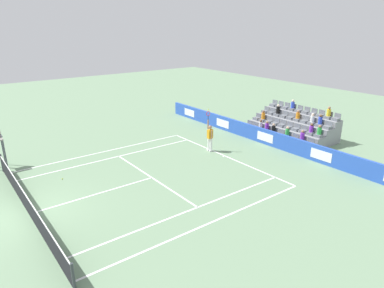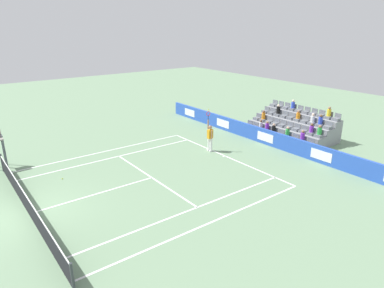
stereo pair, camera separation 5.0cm
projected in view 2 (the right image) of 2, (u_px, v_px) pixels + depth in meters
ground_plane at (29, 214)px, 15.47m from camera, size 80.00×80.00×0.00m
line_baseline at (225, 156)px, 22.24m from camera, size 10.97×0.10×0.01m
line_service at (152, 178)px, 19.11m from camera, size 8.23×0.10×0.01m
line_centre_service at (97, 194)px, 17.29m from camera, size 0.10×6.40×0.01m
line_singles_sideline_left at (112, 158)px, 21.95m from camera, size 0.10×11.89×0.01m
line_singles_sideline_right at (189, 210)px, 15.76m from camera, size 0.10×11.89×0.01m
line_doubles_sideline_left at (104, 152)px, 22.98m from camera, size 0.10×11.89×0.01m
line_doubles_sideline_right at (209, 223)px, 14.72m from camera, size 0.10×11.89×0.01m
line_centre_mark at (224, 156)px, 22.18m from camera, size 0.10×0.20×0.01m
sponsor_barrier at (266, 137)px, 24.27m from camera, size 22.23×0.22×1.07m
tennis_net at (27, 204)px, 15.31m from camera, size 11.97×0.10×1.07m
tennis_player at (210, 137)px, 22.80m from camera, size 0.53×0.36×2.85m
stadium_stand at (293, 128)px, 25.88m from camera, size 6.20×3.80×2.57m
loose_tennis_ball at (62, 179)px, 18.91m from camera, size 0.07×0.07×0.07m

